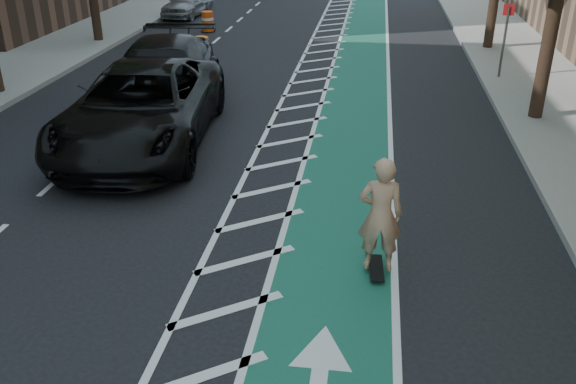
% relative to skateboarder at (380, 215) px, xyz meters
% --- Properties ---
extents(ground, '(120.00, 120.00, 0.00)m').
position_rel_skateboarder_xyz_m(ground, '(-3.70, 0.06, -1.07)').
color(ground, black).
rests_on(ground, ground).
extents(bike_lane, '(2.00, 90.00, 0.01)m').
position_rel_skateboarder_xyz_m(bike_lane, '(-0.70, 10.06, -1.07)').
color(bike_lane, '#164F41').
rests_on(bike_lane, ground).
extents(buffer_strip, '(1.40, 90.00, 0.01)m').
position_rel_skateboarder_xyz_m(buffer_strip, '(-2.20, 10.06, -1.07)').
color(buffer_strip, silver).
rests_on(buffer_strip, ground).
extents(sidewalk_right, '(5.00, 90.00, 0.15)m').
position_rel_skateboarder_xyz_m(sidewalk_right, '(5.80, 10.06, -1.00)').
color(sidewalk_right, gray).
rests_on(sidewalk_right, ground).
extents(curb_right, '(0.12, 90.00, 0.16)m').
position_rel_skateboarder_xyz_m(curb_right, '(3.35, 10.06, -0.99)').
color(curb_right, gray).
rests_on(curb_right, ground).
extents(curb_left, '(0.12, 90.00, 0.16)m').
position_rel_skateboarder_xyz_m(curb_left, '(-10.75, 10.06, -0.99)').
color(curb_left, gray).
rests_on(curb_left, ground).
extents(sign_post, '(0.35, 0.08, 2.47)m').
position_rel_skateboarder_xyz_m(sign_post, '(3.90, 12.06, 0.28)').
color(sign_post, '#4C4C4C').
rests_on(sign_post, ground).
extents(skateboard, '(0.27, 0.80, 0.11)m').
position_rel_skateboarder_xyz_m(skateboard, '(-0.00, 0.00, -0.99)').
color(skateboard, black).
rests_on(skateboard, ground).
extents(skateboarder, '(0.73, 0.50, 1.94)m').
position_rel_skateboarder_xyz_m(skateboarder, '(0.00, 0.00, 0.00)').
color(skateboarder, tan).
rests_on(skateboarder, skateboard).
extents(suv_near, '(3.79, 7.15, 1.91)m').
position_rel_skateboarder_xyz_m(suv_near, '(-5.74, 5.01, -0.12)').
color(suv_near, black).
rests_on(suv_near, ground).
extents(suv_far, '(3.42, 6.88, 1.92)m').
position_rel_skateboarder_xyz_m(suv_far, '(-6.10, 7.56, -0.11)').
color(suv_far, black).
rests_on(suv_far, ground).
extents(car_silver, '(2.02, 4.04, 1.32)m').
position_rel_skateboarder_xyz_m(car_silver, '(-9.70, 22.25, -0.41)').
color(car_silver, gray).
rests_on(car_silver, ground).
extents(barrel_a, '(0.69, 0.69, 0.94)m').
position_rel_skateboarder_xyz_m(barrel_a, '(-7.03, 9.06, -0.63)').
color(barrel_a, '#DE430B').
rests_on(barrel_a, ground).
extents(barrel_b, '(0.75, 0.75, 1.03)m').
position_rel_skateboarder_xyz_m(barrel_b, '(-6.39, 12.62, -0.59)').
color(barrel_b, orange).
rests_on(barrel_b, ground).
extents(barrel_c, '(0.65, 0.65, 0.89)m').
position_rel_skateboarder_xyz_m(barrel_c, '(-7.70, 18.56, -0.65)').
color(barrel_c, '#D9440B').
rests_on(barrel_c, ground).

